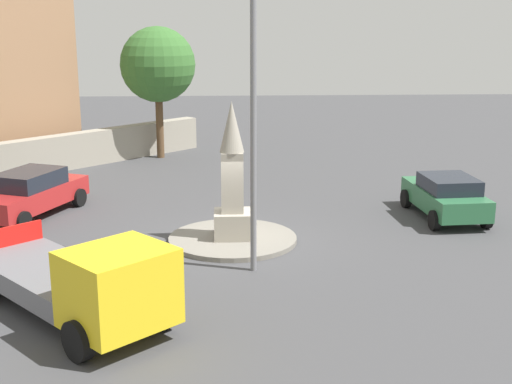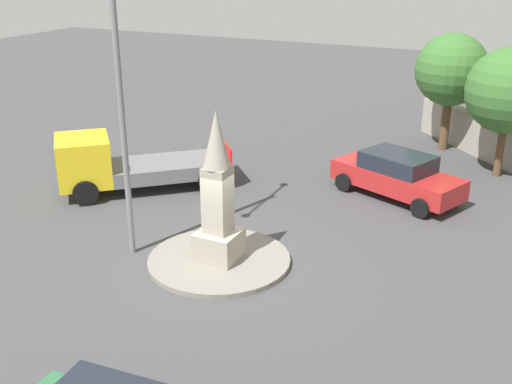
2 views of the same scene
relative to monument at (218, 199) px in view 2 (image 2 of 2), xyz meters
The scene contains 8 objects.
ground_plane 1.84m from the monument, ahead, with size 80.00×80.00×0.00m, color #424244.
traffic_island 1.77m from the monument, ahead, with size 3.84×3.84×0.14m, color gray.
monument is the anchor object (origin of this frame).
streetlamp 4.20m from the monument, 78.35° to the right, with size 3.33×0.28×8.69m.
car_red_near_island 7.49m from the monument, 155.21° to the left, with size 3.24×4.76×1.54m.
truck_yellow_approaching 6.54m from the monument, 120.62° to the right, with size 5.40×5.65×2.01m.
tree_mid_cluster 12.16m from the monument, 150.28° to the left, with size 3.06×3.06×4.73m.
tree_far_corner 13.57m from the monument, 164.60° to the left, with size 2.92×2.92×4.80m.
Camera 2 is at (12.90, 7.33, 7.89)m, focal length 43.39 mm.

